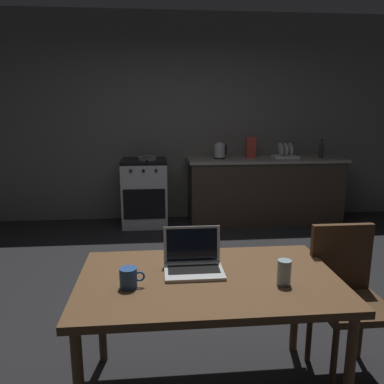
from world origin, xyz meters
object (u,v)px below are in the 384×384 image
at_px(dish_rack, 285,154).
at_px(stove_oven, 145,192).
at_px(bottle, 321,149).
at_px(laptop, 193,263).
at_px(coffee_mug, 129,278).
at_px(drinking_glass, 284,272).
at_px(frying_pan, 147,158).
at_px(dining_table, 209,288).
at_px(chair, 346,291).
at_px(cereal_box, 251,148).
at_px(electric_kettle, 220,151).

bearing_deg(dish_rack, stove_oven, -179.93).
bearing_deg(bottle, laptop, -123.38).
bearing_deg(coffee_mug, laptop, 26.42).
relative_size(stove_oven, drinking_glass, 6.91).
bearing_deg(frying_pan, coffee_mug, -90.53).
bearing_deg(drinking_glass, laptop, 154.62).
relative_size(dining_table, dish_rack, 4.06).
relative_size(stove_oven, frying_pan, 2.12).
relative_size(laptop, coffee_mug, 2.52).
relative_size(bottle, coffee_mug, 2.02).
relative_size(chair, cereal_box, 3.13).
distance_m(laptop, frying_pan, 3.20).
bearing_deg(cereal_box, drinking_glass, -101.01).
bearing_deg(stove_oven, drinking_glass, -76.86).
distance_m(electric_kettle, frying_pan, 0.99).
distance_m(chair, dish_rack, 3.26).
bearing_deg(dining_table, bottle, 58.30).
height_order(coffee_mug, cereal_box, cereal_box).
xyz_separation_m(dining_table, dish_rack, (1.52, 3.30, 0.30)).
bearing_deg(coffee_mug, drinking_glass, -2.97).
height_order(drinking_glass, cereal_box, cereal_box).
xyz_separation_m(laptop, frying_pan, (-0.31, 3.18, 0.16)).
xyz_separation_m(electric_kettle, cereal_box, (0.44, 0.02, 0.04)).
height_order(electric_kettle, cereal_box, cereal_box).
xyz_separation_m(chair, dish_rack, (0.67, 3.16, 0.42)).
xyz_separation_m(bottle, dish_rack, (-0.49, 0.05, -0.07)).
bearing_deg(stove_oven, cereal_box, 0.88).
relative_size(laptop, drinking_glass, 2.46).
height_order(frying_pan, coffee_mug, frying_pan).
distance_m(chair, cereal_box, 3.23).
bearing_deg(stove_oven, laptop, -83.68).
bearing_deg(frying_pan, laptop, -84.44).
distance_m(coffee_mug, cereal_box, 3.71).
height_order(bottle, coffee_mug, bottle).
height_order(stove_oven, laptop, laptop).
relative_size(stove_oven, bottle, 3.50).
relative_size(laptop, electric_kettle, 1.45).
bearing_deg(stove_oven, frying_pan, -29.62).
xyz_separation_m(stove_oven, electric_kettle, (1.03, 0.00, 0.56)).
height_order(electric_kettle, coffee_mug, electric_kettle).
distance_m(dining_table, chair, 0.87).
bearing_deg(chair, electric_kettle, 90.93).
bearing_deg(electric_kettle, chair, -85.45).
bearing_deg(electric_kettle, stove_oven, -179.86).
bearing_deg(electric_kettle, coffee_mug, -106.68).
distance_m(stove_oven, bottle, 2.50).
relative_size(stove_oven, laptop, 2.81).
height_order(frying_pan, dish_rack, dish_rack).
bearing_deg(electric_kettle, frying_pan, -178.34).
xyz_separation_m(bottle, drinking_glass, (-1.64, -3.37, -0.24)).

